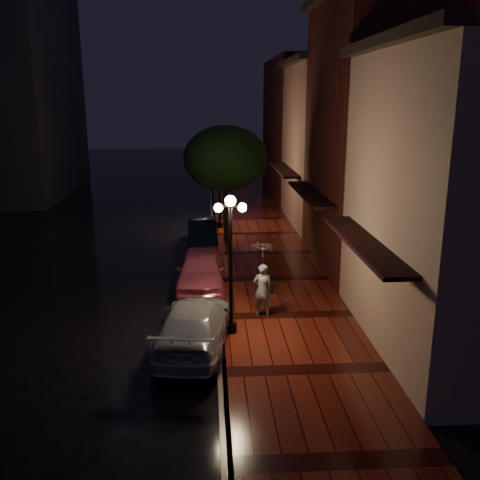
% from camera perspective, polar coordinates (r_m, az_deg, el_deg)
% --- Properties ---
extents(ground, '(120.00, 120.00, 0.00)m').
position_cam_1_polar(ground, '(21.57, -2.50, -4.62)').
color(ground, black).
rests_on(ground, ground).
extents(sidewalk, '(4.50, 60.00, 0.15)m').
position_cam_1_polar(sidewalk, '(21.70, 3.47, -4.31)').
color(sidewalk, '#43110C').
rests_on(sidewalk, ground).
extents(curb, '(0.25, 60.00, 0.15)m').
position_cam_1_polar(curb, '(21.55, -2.50, -4.43)').
color(curb, '#595451').
rests_on(curb, ground).
extents(storefront_near, '(5.00, 8.00, 8.50)m').
position_cam_1_polar(storefront_near, '(16.36, 23.14, 3.30)').
color(storefront_near, gray).
rests_on(storefront_near, ground).
extents(storefront_mid, '(5.00, 8.00, 11.00)m').
position_cam_1_polar(storefront_mid, '(23.56, 14.82, 10.27)').
color(storefront_mid, '#511914').
rests_on(storefront_mid, ground).
extents(storefront_far, '(5.00, 8.00, 9.00)m').
position_cam_1_polar(storefront_far, '(31.32, 10.15, 9.71)').
color(storefront_far, '#8C5951').
rests_on(storefront_far, ground).
extents(storefront_extra, '(5.00, 12.00, 10.00)m').
position_cam_1_polar(storefront_extra, '(41.05, 6.90, 11.71)').
color(storefront_extra, '#511914').
rests_on(storefront_extra, ground).
extents(streetlamp_near, '(0.96, 0.36, 4.31)m').
position_cam_1_polar(streetlamp_near, '(16.02, -1.01, -1.79)').
color(streetlamp_near, black).
rests_on(streetlamp_near, sidewalk).
extents(streetlamp_far, '(0.96, 0.36, 4.31)m').
position_cam_1_polar(streetlamp_far, '(29.70, -2.20, 5.97)').
color(streetlamp_far, black).
rests_on(streetlamp_far, sidewalk).
extents(street_tree, '(4.16, 4.16, 5.80)m').
position_cam_1_polar(street_tree, '(26.51, -1.52, 8.48)').
color(street_tree, black).
rests_on(street_tree, sidewalk).
extents(pink_car, '(1.98, 4.57, 1.53)m').
position_cam_1_polar(pink_car, '(20.76, -4.15, -3.20)').
color(pink_car, '#C14F6C').
rests_on(pink_car, ground).
extents(navy_car, '(1.53, 4.12, 1.35)m').
position_cam_1_polar(navy_car, '(26.86, -4.02, 0.79)').
color(navy_car, black).
rests_on(navy_car, ground).
extents(silver_car, '(2.65, 5.14, 1.42)m').
position_cam_1_polar(silver_car, '(16.08, -4.83, -8.96)').
color(silver_car, '#AFB0B7').
rests_on(silver_car, ground).
extents(woman_with_umbrella, '(1.05, 1.07, 2.52)m').
position_cam_1_polar(woman_with_umbrella, '(17.55, 2.45, -2.99)').
color(woman_with_umbrella, silver).
rests_on(woman_with_umbrella, sidewalk).
extents(parking_meter, '(0.16, 0.14, 1.47)m').
position_cam_1_polar(parking_meter, '(22.63, -1.11, -0.90)').
color(parking_meter, black).
rests_on(parking_meter, sidewalk).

